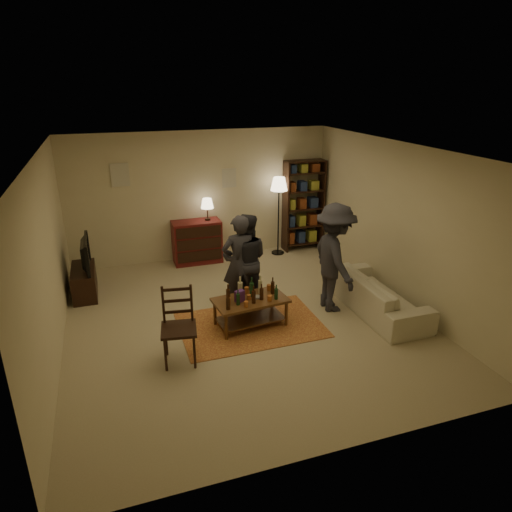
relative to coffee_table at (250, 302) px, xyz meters
name	(u,v)px	position (x,y,z in m)	size (l,w,h in m)	color
floor	(244,319)	(-0.03, 0.21, -0.41)	(6.00, 6.00, 0.00)	#C6B793
room_shell	(169,176)	(-0.68, 3.19, 1.41)	(6.00, 6.00, 6.00)	beige
rug	(251,325)	(0.01, 0.00, -0.40)	(2.20, 1.50, 0.01)	#973720
coffee_table	(250,302)	(0.00, 0.00, 0.00)	(1.18, 0.73, 0.80)	brown
dining_chair	(178,322)	(-1.20, -0.57, 0.17)	(0.54, 0.54, 1.09)	black
tv_stand	(84,275)	(-2.47, 2.01, -0.02)	(0.40, 1.00, 1.06)	black
dresser	(197,241)	(-0.22, 2.93, 0.07)	(1.00, 0.50, 1.36)	maroon
bookshelf	(303,205)	(2.22, 2.99, 0.63)	(0.90, 0.34, 2.02)	black
floor_lamp	(279,189)	(1.57, 2.86, 1.05)	(0.36, 0.36, 1.71)	black
sofa	(377,294)	(2.17, -0.19, -0.10)	(2.08, 0.81, 0.61)	beige
person_left	(239,263)	(0.03, 0.66, 0.41)	(0.59, 0.39, 1.63)	#2B2A32
person_right	(245,260)	(0.17, 0.76, 0.40)	(0.78, 0.61, 1.61)	#25242C
person_by_sofa	(334,258)	(1.49, 0.13, 0.50)	(1.18, 0.68, 1.82)	#2B2A32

